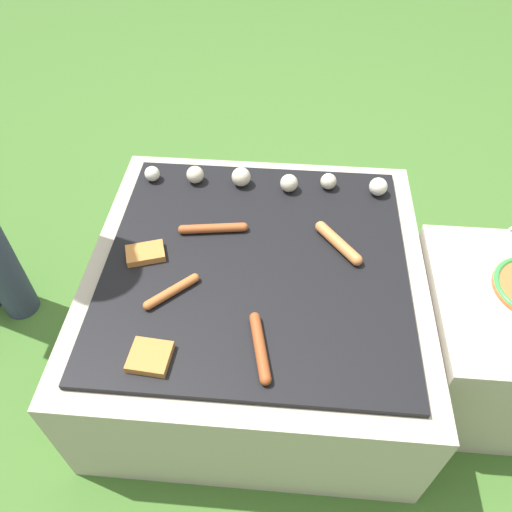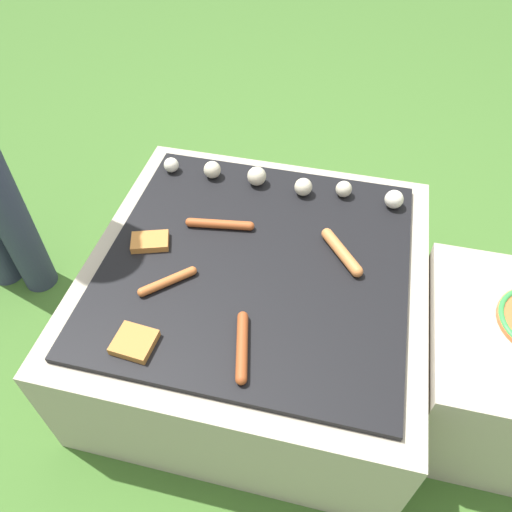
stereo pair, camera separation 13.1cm
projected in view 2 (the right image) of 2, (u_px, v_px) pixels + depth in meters
The scene contains 10 objects.
ground_plane at pixel (256, 343), 1.63m from camera, with size 14.00×14.00×0.00m, color #3D6628.
grill at pixel (256, 307), 1.48m from camera, with size 0.91×0.91×0.40m.
side_ledge at pixel (511, 374), 1.33m from camera, with size 0.50×0.49×0.40m.
sausage_mid_right at pixel (242, 346), 1.14m from camera, with size 0.06×0.19×0.03m.
sausage_front_center at pixel (342, 252), 1.33m from camera, with size 0.13×0.15×0.03m.
sausage_mid_left at pixel (220, 224), 1.41m from camera, with size 0.20×0.05×0.03m.
sausage_front_right at pixel (168, 281), 1.27m from camera, with size 0.12×0.12×0.02m.
bread_slice_center at pixel (134, 342), 1.15m from camera, with size 0.10×0.09×0.02m.
bread_slice_left at pixel (150, 242), 1.37m from camera, with size 0.12×0.10×0.02m.
mushroom_row at pixel (282, 181), 1.51m from camera, with size 0.74×0.07×0.06m.
Camera 2 is at (0.20, -0.86, 1.40)m, focal length 35.00 mm.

